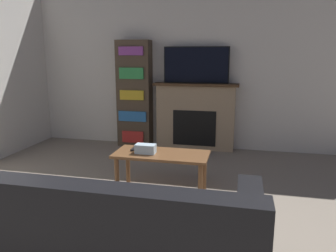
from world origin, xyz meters
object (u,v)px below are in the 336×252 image
object	(u,v)px
coffee_table	(161,159)
bookshelf	(135,94)
couch	(74,247)
tv	(196,65)
fireplace	(195,116)

from	to	relation	value
coffee_table	bookshelf	world-z (taller)	bookshelf
couch	bookshelf	xyz separation A→B (m)	(-0.74, 3.46, 0.57)
tv	bookshelf	distance (m)	1.14
couch	coffee_table	distance (m)	1.66
bookshelf	tv	bearing A→B (deg)	0.17
fireplace	couch	xyz separation A→B (m)	(-0.28, -3.48, -0.24)
coffee_table	bookshelf	distance (m)	2.09
tv	coffee_table	xyz separation A→B (m)	(-0.11, -1.82, -0.97)
coffee_table	tv	bearing A→B (deg)	86.56
tv	bookshelf	size ratio (longest dim) A/B	0.59
fireplace	tv	size ratio (longest dim) A/B	1.32
fireplace	couch	size ratio (longest dim) A/B	0.58
coffee_table	bookshelf	bearing A→B (deg)	116.81
fireplace	tv	world-z (taller)	tv
tv	couch	world-z (taller)	tv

